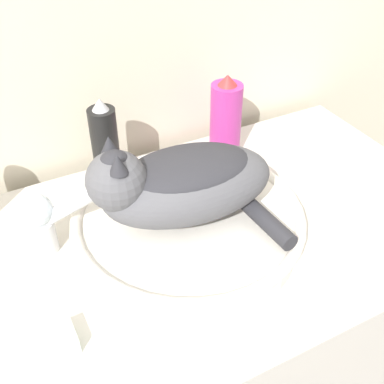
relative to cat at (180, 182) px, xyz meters
name	(u,v)px	position (x,y,z in m)	size (l,w,h in m)	color
vanity_counter	(167,378)	(-0.04, 0.00, -0.53)	(1.14, 0.55, 0.81)	beige
sink_basin	(188,223)	(0.01, 0.00, -0.09)	(0.39, 0.39, 0.06)	white
cat	(180,182)	(0.00, 0.00, 0.00)	(0.30, 0.24, 0.16)	#56565B
faucet	(46,218)	(-0.20, 0.08, -0.06)	(0.14, 0.08, 0.13)	silver
spray_bottle_trigger	(226,119)	(0.20, 0.20, -0.04)	(0.06, 0.06, 0.18)	#B2338C
hairspray_can_black	(106,148)	(-0.06, 0.20, -0.04)	(0.05, 0.05, 0.19)	black
soap_bar	(51,344)	(-0.25, -0.11, -0.11)	(0.07, 0.05, 0.02)	silver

